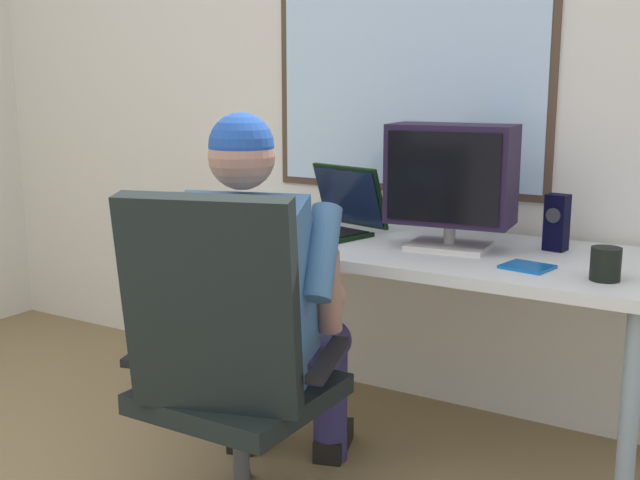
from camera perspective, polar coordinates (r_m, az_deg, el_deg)
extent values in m
cube|color=silver|center=(3.29, 5.85, 10.31)|extent=(4.80, 0.06, 2.52)
cube|color=#4C3828|center=(3.24, 6.29, 13.16)|extent=(1.19, 0.01, 1.11)
cube|color=silver|center=(3.24, 6.26, 13.16)|extent=(1.13, 0.02, 1.05)
cylinder|color=#82969C|center=(3.22, -11.17, -6.28)|extent=(0.05, 0.05, 0.71)
cylinder|color=#82969C|center=(2.47, 21.20, -12.48)|extent=(0.05, 0.05, 0.71)
cylinder|color=#82969C|center=(3.66, -4.86, -3.92)|extent=(0.05, 0.05, 0.71)
cube|color=silver|center=(2.89, 5.60, -0.52)|extent=(1.88, 0.73, 0.04)
cylinder|color=#3F3F44|center=(2.49, -5.64, -15.28)|extent=(0.05, 0.05, 0.37)
cube|color=black|center=(2.41, -5.74, -10.87)|extent=(0.49, 0.49, 0.06)
cube|color=black|center=(2.10, -7.87, -4.74)|extent=(0.49, 0.29, 0.60)
cube|color=black|center=(2.29, 0.59, -8.52)|extent=(0.15, 0.34, 0.02)
cube|color=black|center=(2.46, -11.75, -7.34)|extent=(0.15, 0.34, 0.02)
cylinder|color=navy|center=(2.57, -0.33, -8.62)|extent=(0.28, 0.46, 0.15)
cylinder|color=navy|center=(2.85, 0.74, -11.35)|extent=(0.12, 0.12, 0.44)
cube|color=black|center=(2.97, 1.00, -14.14)|extent=(0.17, 0.26, 0.08)
cylinder|color=navy|center=(2.66, -7.10, -7.99)|extent=(0.28, 0.46, 0.15)
cylinder|color=navy|center=(2.93, -5.48, -10.73)|extent=(0.12, 0.12, 0.44)
cube|color=black|center=(3.05, -5.04, -13.48)|extent=(0.17, 0.26, 0.08)
cube|color=teal|center=(2.33, -5.45, -3.77)|extent=(0.47, 0.44, 0.58)
sphere|color=#A8765F|center=(2.26, -5.64, 5.98)|extent=(0.19, 0.19, 0.19)
sphere|color=#1F4798|center=(2.26, -5.65, 6.74)|extent=(0.19, 0.19, 0.19)
cylinder|color=teal|center=(2.29, 0.12, -0.91)|extent=(0.15, 0.24, 0.29)
cylinder|color=#A8765F|center=(2.41, 0.61, -3.68)|extent=(0.11, 0.14, 0.27)
sphere|color=#A8765F|center=(2.45, 0.82, -4.03)|extent=(0.09, 0.09, 0.09)
cylinder|color=teal|center=(2.43, -10.04, -0.38)|extent=(0.14, 0.21, 0.29)
cylinder|color=#A8765F|center=(2.56, -8.75, -0.77)|extent=(0.12, 0.18, 0.27)
sphere|color=#A8765F|center=(2.63, -8.05, 1.02)|extent=(0.09, 0.09, 0.09)
cube|color=beige|center=(2.80, 9.24, -0.42)|extent=(0.29, 0.24, 0.02)
cylinder|color=beige|center=(2.79, 9.27, 0.48)|extent=(0.04, 0.04, 0.07)
cube|color=black|center=(2.76, 9.40, 4.67)|extent=(0.44, 0.26, 0.34)
cube|color=black|center=(2.65, 8.77, 4.43)|extent=(0.38, 0.05, 0.30)
cube|color=black|center=(2.99, -0.07, 0.49)|extent=(0.38, 0.33, 0.02)
cube|color=black|center=(2.99, -0.07, 0.68)|extent=(0.34, 0.30, 0.00)
cube|color=black|center=(3.09, 2.16, 3.19)|extent=(0.34, 0.16, 0.24)
cube|color=#0F1933|center=(3.08, 2.05, 3.12)|extent=(0.31, 0.15, 0.21)
cylinder|color=silver|center=(3.15, -8.32, 0.83)|extent=(0.06, 0.06, 0.00)
cylinder|color=silver|center=(3.15, -8.34, 1.43)|extent=(0.01, 0.01, 0.06)
cylinder|color=silver|center=(3.14, -8.38, 2.64)|extent=(0.07, 0.07, 0.07)
cylinder|color=#5A0C25|center=(3.14, -8.36, 2.18)|extent=(0.07, 0.07, 0.02)
cube|color=black|center=(2.83, 16.59, 1.21)|extent=(0.08, 0.07, 0.19)
cylinder|color=#333338|center=(2.80, 16.35, 1.70)|extent=(0.05, 0.01, 0.05)
cube|color=#69277A|center=(3.28, -4.03, 1.50)|extent=(0.15, 0.11, 0.02)
cube|color=red|center=(3.26, -4.16, 1.96)|extent=(0.16, 0.13, 0.03)
cube|color=#AF9527|center=(3.26, -3.96, 2.50)|extent=(0.20, 0.16, 0.03)
cube|color=#0F5DB4|center=(2.56, 14.62, -1.87)|extent=(0.16, 0.15, 0.01)
cylinder|color=black|center=(2.46, 19.77, -1.63)|extent=(0.09, 0.09, 0.10)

